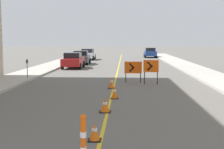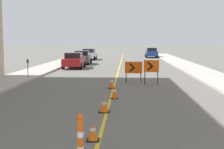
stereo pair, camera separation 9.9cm
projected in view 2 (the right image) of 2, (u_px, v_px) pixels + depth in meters
The scene contains 15 objects.
lane_stripe at pixel (119, 68), 31.51m from camera, with size 0.12×62.77×0.01m.
sidewalk_left at pixel (48, 67), 31.85m from camera, with size 2.83×62.77×0.15m.
sidewalk_right at pixel (192, 68), 31.15m from camera, with size 2.83×62.77×0.15m.
traffic_cone_third at pixel (93, 132), 8.81m from camera, with size 0.37×0.37×0.50m.
traffic_cone_fourth at pixel (104, 105), 12.30m from camera, with size 0.45×0.45×0.56m.
traffic_cone_fifth at pixel (114, 92), 15.13m from camera, with size 0.37×0.37×0.62m.
traffic_cone_farthest at pixel (112, 83), 18.34m from camera, with size 0.40×0.40×0.66m.
delineator_post_front at pixel (80, 149), 6.50m from camera, with size 0.38×0.38×1.33m.
arrow_barricade_primary at pixel (133, 68), 20.77m from camera, with size 1.15×0.09×1.41m.
arrow_barricade_secondary at pixel (151, 67), 19.89m from camera, with size 0.97×0.13×1.57m.
parked_car_curb_near at pixel (74, 60), 31.39m from camera, with size 1.94×4.32×1.59m.
parked_car_curb_mid at pixel (82, 57), 36.60m from camera, with size 2.00×4.38×1.59m.
parked_car_curb_far at pixel (89, 54), 44.91m from camera, with size 1.96×4.36×1.59m.
parked_car_opposite_side at pixel (151, 53), 50.59m from camera, with size 1.93×4.30×1.59m.
parking_meter_far_curb at pixel (28, 65), 21.98m from camera, with size 0.12×0.11×1.35m.
Camera 2 is at (0.79, 0.00, 2.84)m, focal length 50.00 mm.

